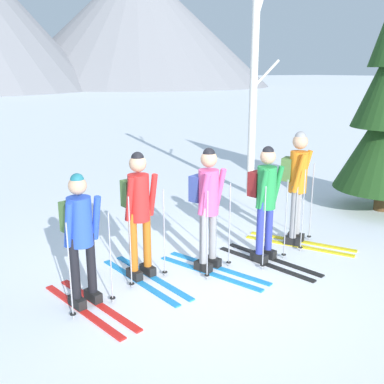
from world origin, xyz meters
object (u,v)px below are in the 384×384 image
(skier_in_red, at_px, (139,209))
(skier_in_blue, at_px, (80,234))
(skier_in_green, at_px, (265,198))
(birch_tree_tall, at_px, (254,83))
(skier_in_orange, at_px, (297,181))
(skier_in_pink, at_px, (208,203))

(skier_in_red, bearing_deg, skier_in_blue, -158.21)
(skier_in_blue, distance_m, skier_in_green, 2.71)
(skier_in_red, distance_m, skier_in_green, 1.86)
(birch_tree_tall, bearing_deg, skier_in_blue, -147.05)
(skier_in_blue, relative_size, skier_in_orange, 0.91)
(skier_in_blue, xyz_separation_m, skier_in_green, (2.71, -0.02, 0.06))
(skier_in_blue, distance_m, skier_in_orange, 3.58)
(skier_in_blue, height_order, skier_in_orange, skier_in_orange)
(skier_in_blue, relative_size, skier_in_green, 0.98)
(skier_in_green, bearing_deg, birch_tree_tall, 56.13)
(skier_in_pink, relative_size, skier_in_orange, 0.95)
(skier_in_pink, distance_m, skier_in_orange, 1.76)
(skier_in_red, height_order, skier_in_green, skier_in_red)
(skier_in_orange, bearing_deg, skier_in_pink, -175.35)
(skier_in_blue, bearing_deg, skier_in_pink, 3.91)
(skier_in_pink, bearing_deg, skier_in_red, 166.10)
(skier_in_blue, height_order, birch_tree_tall, birch_tree_tall)
(skier_in_pink, bearing_deg, skier_in_green, -8.88)
(skier_in_pink, relative_size, skier_in_green, 1.02)
(skier_in_red, distance_m, skier_in_pink, 0.96)
(skier_in_red, xyz_separation_m, skier_in_green, (1.82, -0.37, -0.01))
(birch_tree_tall, bearing_deg, skier_in_green, -123.87)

